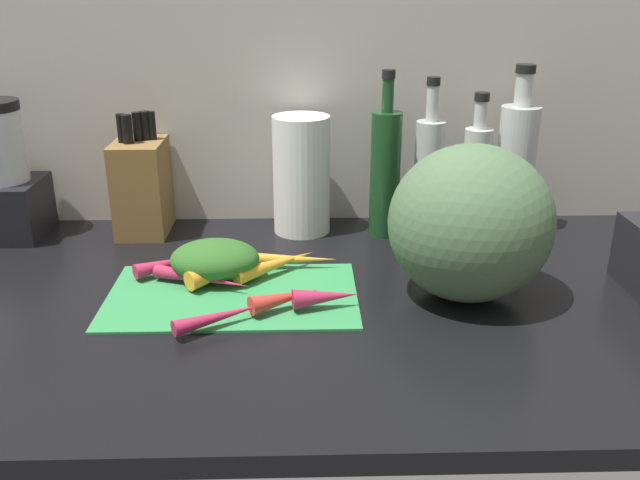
# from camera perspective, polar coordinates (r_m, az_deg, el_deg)

# --- Properties ---
(ground_plane) EXTENTS (1.70, 0.80, 0.03)m
(ground_plane) POSITION_cam_1_polar(r_m,az_deg,el_deg) (1.12, 0.38, -5.21)
(ground_plane) COLOR black
(wall_back) EXTENTS (1.70, 0.03, 0.60)m
(wall_back) POSITION_cam_1_polar(r_m,az_deg,el_deg) (1.39, -0.15, 13.78)
(wall_back) COLOR #BCB7AD
(wall_back) RESTS_ON ground_plane
(cutting_board) EXTENTS (0.40, 0.24, 0.01)m
(cutting_board) POSITION_cam_1_polar(r_m,az_deg,el_deg) (1.11, -7.37, -4.56)
(cutting_board) COLOR #338C4C
(cutting_board) RESTS_ON ground_plane
(carrot_0) EXTENTS (0.14, 0.13, 0.03)m
(carrot_0) POSITION_cam_1_polar(r_m,az_deg,el_deg) (1.15, -7.65, -2.39)
(carrot_0) COLOR orange
(carrot_0) RESTS_ON cutting_board
(carrot_1) EXTENTS (0.15, 0.13, 0.03)m
(carrot_1) POSITION_cam_1_polar(r_m,az_deg,el_deg) (1.16, -3.72, -2.03)
(carrot_1) COLOR orange
(carrot_1) RESTS_ON cutting_board
(carrot_2) EXTENTS (0.11, 0.08, 0.03)m
(carrot_2) POSITION_cam_1_polar(r_m,az_deg,el_deg) (1.04, -2.96, -4.88)
(carrot_2) COLOR red
(carrot_2) RESTS_ON cutting_board
(carrot_3) EXTENTS (0.11, 0.05, 0.03)m
(carrot_3) POSITION_cam_1_polar(r_m,az_deg,el_deg) (1.04, 0.24, -4.80)
(carrot_3) COLOR #B2264C
(carrot_3) RESTS_ON cutting_board
(carrot_4) EXTENTS (0.13, 0.09, 0.02)m
(carrot_4) POSITION_cam_1_polar(r_m,az_deg,el_deg) (1.00, -8.44, -6.38)
(carrot_4) COLOR #B2264C
(carrot_4) RESTS_ON cutting_board
(carrot_5) EXTENTS (0.17, 0.09, 0.02)m
(carrot_5) POSITION_cam_1_polar(r_m,az_deg,el_deg) (1.13, -9.93, -3.20)
(carrot_5) COLOR #B2264C
(carrot_5) RESTS_ON cutting_board
(carrot_6) EXTENTS (0.12, 0.09, 0.03)m
(carrot_6) POSITION_cam_1_polar(r_m,az_deg,el_deg) (1.20, -12.34, -1.91)
(carrot_6) COLOR #B2264C
(carrot_6) RESTS_ON cutting_board
(carrot_7) EXTENTS (0.16, 0.03, 0.03)m
(carrot_7) POSITION_cam_1_polar(r_m,az_deg,el_deg) (1.19, -2.53, -1.63)
(carrot_7) COLOR orange
(carrot_7) RESTS_ON cutting_board
(carrot_greens_pile) EXTENTS (0.15, 0.12, 0.06)m
(carrot_greens_pile) POSITION_cam_1_polar(r_m,az_deg,el_deg) (1.15, -8.83, -1.60)
(carrot_greens_pile) COLOR #2D6023
(carrot_greens_pile) RESTS_ON cutting_board
(winter_squash) EXTENTS (0.26, 0.24, 0.25)m
(winter_squash) POSITION_cam_1_polar(r_m,az_deg,el_deg) (1.08, 12.53, 1.38)
(winter_squash) COLOR #4C6B47
(winter_squash) RESTS_ON ground_plane
(knife_block) EXTENTS (0.10, 0.13, 0.24)m
(knife_block) POSITION_cam_1_polar(r_m,az_deg,el_deg) (1.39, -14.74, 4.47)
(knife_block) COLOR brown
(knife_block) RESTS_ON ground_plane
(blender_appliance) EXTENTS (0.14, 0.14, 0.27)m
(blender_appliance) POSITION_cam_1_polar(r_m,az_deg,el_deg) (1.46, -25.24, 4.61)
(blender_appliance) COLOR black
(blender_appliance) RESTS_ON ground_plane
(paper_towel_roll) EXTENTS (0.11, 0.11, 0.23)m
(paper_towel_roll) POSITION_cam_1_polar(r_m,az_deg,el_deg) (1.34, -1.57, 5.48)
(paper_towel_roll) COLOR white
(paper_towel_roll) RESTS_ON ground_plane
(bottle_0) EXTENTS (0.06, 0.06, 0.32)m
(bottle_0) POSITION_cam_1_polar(r_m,az_deg,el_deg) (1.33, 5.50, 5.76)
(bottle_0) COLOR #19421E
(bottle_0) RESTS_ON ground_plane
(bottle_1) EXTENTS (0.06, 0.06, 0.31)m
(bottle_1) POSITION_cam_1_polar(r_m,az_deg,el_deg) (1.36, 9.08, 5.58)
(bottle_1) COLOR silver
(bottle_1) RESTS_ON ground_plane
(bottle_2) EXTENTS (0.05, 0.05, 0.28)m
(bottle_2) POSITION_cam_1_polar(r_m,az_deg,el_deg) (1.37, 12.92, 5.16)
(bottle_2) COLOR silver
(bottle_2) RESTS_ON ground_plane
(bottle_3) EXTENTS (0.08, 0.08, 0.33)m
(bottle_3) POSITION_cam_1_polar(r_m,az_deg,el_deg) (1.40, 16.11, 6.03)
(bottle_3) COLOR silver
(bottle_3) RESTS_ON ground_plane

